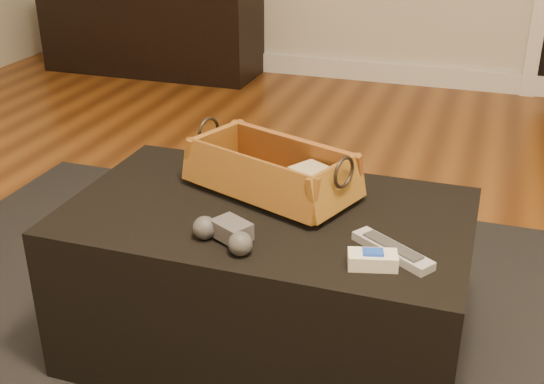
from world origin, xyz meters
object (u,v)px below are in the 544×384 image
(ottoman, at_px, (267,281))
(wicker_basket, at_px, (271,173))
(cream_gadget, at_px, (373,260))
(media_cabinet, at_px, (152,30))
(tv_remote, at_px, (261,182))
(game_controller, at_px, (226,233))
(silver_remote, at_px, (392,250))

(ottoman, xyz_separation_m, wicker_basket, (-0.02, 0.10, 0.26))
(ottoman, xyz_separation_m, cream_gadget, (0.30, -0.19, 0.23))
(media_cabinet, xyz_separation_m, tv_remote, (1.59, -2.41, 0.19))
(wicker_basket, bearing_deg, cream_gadget, -41.67)
(wicker_basket, xyz_separation_m, game_controller, (-0.01, -0.30, -0.03))
(tv_remote, distance_m, silver_remote, 0.44)
(tv_remote, xyz_separation_m, silver_remote, (0.38, -0.22, -0.02))
(tv_remote, distance_m, cream_gadget, 0.45)
(wicker_basket, bearing_deg, media_cabinet, 124.01)
(cream_gadget, bearing_deg, ottoman, 148.31)
(media_cabinet, height_order, game_controller, media_cabinet)
(ottoman, distance_m, silver_remote, 0.42)
(media_cabinet, height_order, cream_gadget, media_cabinet)
(silver_remote, bearing_deg, cream_gadget, -116.10)
(wicker_basket, xyz_separation_m, silver_remote, (0.35, -0.22, -0.04))
(ottoman, relative_size, cream_gadget, 8.74)
(silver_remote, height_order, cream_gadget, cream_gadget)
(game_controller, xyz_separation_m, silver_remote, (0.36, 0.07, -0.02))
(media_cabinet, bearing_deg, game_controller, -59.13)
(ottoman, distance_m, game_controller, 0.31)
(media_cabinet, distance_m, wicker_basket, 2.91)
(silver_remote, xyz_separation_m, cream_gadget, (-0.03, -0.06, 0.01))
(wicker_basket, relative_size, silver_remote, 2.51)
(wicker_basket, bearing_deg, tv_remote, -163.88)
(ottoman, relative_size, game_controller, 5.72)
(cream_gadget, bearing_deg, silver_remote, 63.90)
(game_controller, height_order, silver_remote, game_controller)
(tv_remote, bearing_deg, cream_gadget, -23.88)
(ottoman, relative_size, tv_remote, 4.24)
(game_controller, xyz_separation_m, cream_gadget, (0.33, 0.01, -0.01))
(game_controller, relative_size, silver_remote, 0.88)
(ottoman, height_order, wicker_basket, wicker_basket)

